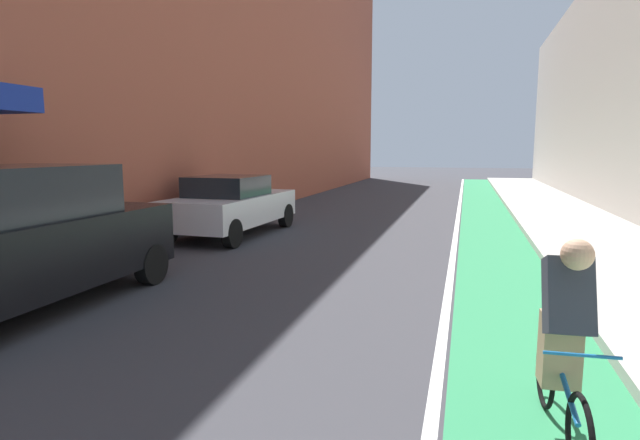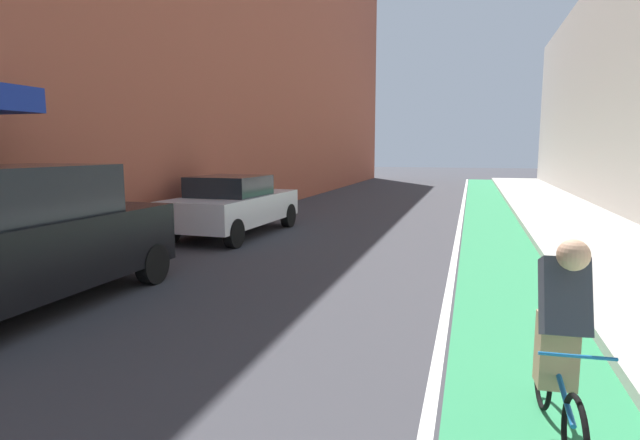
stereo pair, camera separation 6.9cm
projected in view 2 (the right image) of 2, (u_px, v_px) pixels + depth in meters
ground_plane at (373, 224)px, 15.10m from camera, size 98.05×98.05×0.00m
bike_lane_paint at (490, 219)px, 16.06m from camera, size 1.60×44.57×0.00m
lane_divider_stripe at (461, 218)px, 16.31m from camera, size 0.12×44.57×0.00m
sidewalk_right at (571, 220)px, 15.39m from camera, size 3.05×44.57×0.14m
parked_suv_black at (17, 238)px, 6.85m from camera, size 2.00×4.46×1.98m
parked_sedan_white at (233, 205)px, 13.09m from camera, size 2.02×4.43×1.53m
cyclist_mid at (561, 333)px, 3.78m from camera, size 0.48×1.66×1.58m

